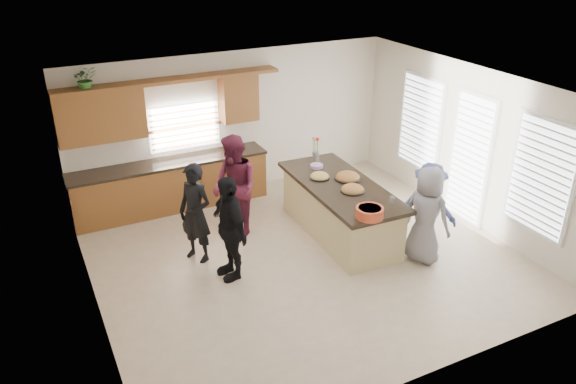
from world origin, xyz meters
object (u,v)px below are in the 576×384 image
island (340,210)px  salad_bowl (370,212)px  woman_left_mid (235,187)px  woman_left_front (229,228)px  woman_right_back (428,206)px  woman_left_back (195,213)px  woman_right_front (426,215)px

island → salad_bowl: 1.35m
woman_left_mid → woman_left_front: bearing=-34.9°
woman_left_mid → woman_right_back: (2.69, -1.78, -0.15)m
woman_left_mid → woman_left_front: size_ratio=1.08×
woman_left_back → woman_right_front: size_ratio=1.02×
island → woman_right_front: size_ratio=1.70×
woman_right_back → island: bearing=15.2°
woman_right_front → woman_left_back: bearing=43.0°
woman_left_mid → woman_right_back: size_ratio=1.21×
salad_bowl → woman_left_back: size_ratio=0.26×
salad_bowl → woman_right_front: size_ratio=0.26×
salad_bowl → woman_left_mid: woman_left_mid is taller
island → woman_left_front: bearing=-168.4°
island → woman_left_front: 2.22m
woman_left_mid → salad_bowl: bearing=25.1°
woman_left_mid → woman_left_back: bearing=-70.6°
woman_right_front → woman_left_front: bearing=52.0°
salad_bowl → woman_left_front: 2.11m
island → woman_left_back: (-2.46, 0.33, 0.37)m
salad_bowl → woman_right_back: 1.36m
island → woman_left_front: woman_left_front is taller
island → woman_left_back: 2.51m
woman_left_mid → woman_right_front: bearing=38.8°
woman_left_front → island: bearing=94.8°
woman_right_back → woman_right_front: 0.47m
woman_left_mid → island: bearing=54.1°
woman_left_back → woman_left_mid: 0.98m
woman_left_back → woman_left_mid: woman_left_mid is taller
woman_left_front → woman_right_back: bearing=74.4°
island → salad_bowl: (-0.23, -1.20, 0.59)m
woman_left_back → island: bearing=50.3°
woman_left_front → woman_right_back: size_ratio=1.12×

